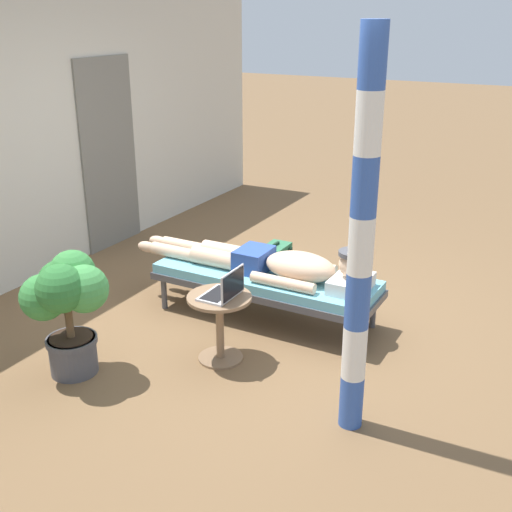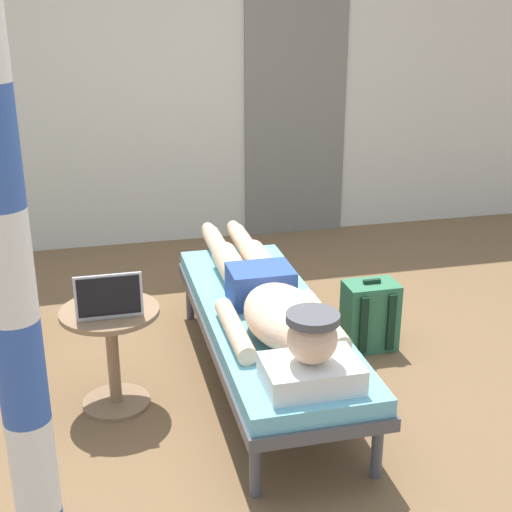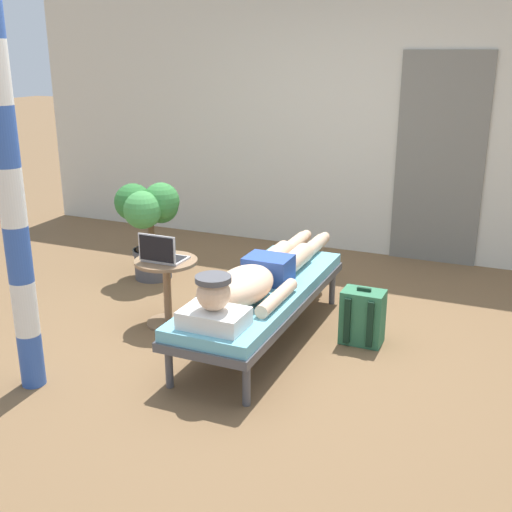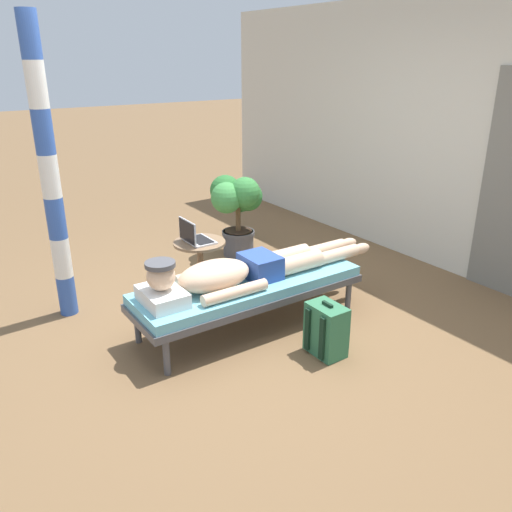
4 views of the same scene
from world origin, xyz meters
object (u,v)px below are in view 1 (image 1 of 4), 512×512
object	(u,v)px
backpack	(275,265)
lounge_chair	(265,280)
laptop	(225,290)
potted_plant	(66,298)
person_reclining	(275,263)
porch_post	(361,245)
side_table	(220,317)

from	to	relation	value
backpack	lounge_chair	bearing A→B (deg)	-159.93
laptop	potted_plant	xyz separation A→B (m)	(-0.68, 0.89, 0.02)
potted_plant	laptop	bearing A→B (deg)	-52.50
person_reclining	backpack	xyz separation A→B (m)	(0.68, 0.34, -0.32)
backpack	potted_plant	world-z (taller)	potted_plant
person_reclining	backpack	distance (m)	0.83
person_reclining	potted_plant	size ratio (longest dim) A/B	2.39
laptop	backpack	size ratio (longest dim) A/B	0.73
porch_post	person_reclining	bearing A→B (deg)	45.31
laptop	porch_post	xyz separation A→B (m)	(-0.30, -1.11, 0.64)
person_reclining	porch_post	bearing A→B (deg)	-134.69
side_table	porch_post	size ratio (longest dim) A/B	0.21
side_table	porch_post	distance (m)	1.47
lounge_chair	potted_plant	bearing A→B (deg)	151.09
lounge_chair	backpack	bearing A→B (deg)	20.07
porch_post	backpack	bearing A→B (deg)	39.05
backpack	laptop	bearing A→B (deg)	-167.39
side_table	porch_post	world-z (taller)	porch_post
person_reclining	side_table	size ratio (longest dim) A/B	4.15
person_reclining	lounge_chair	bearing A→B (deg)	90.00
side_table	lounge_chair	bearing A→B (deg)	1.99
laptop	backpack	distance (m)	1.55
potted_plant	person_reclining	bearing A→B (deg)	-31.48
potted_plant	porch_post	distance (m)	2.12
laptop	potted_plant	world-z (taller)	potted_plant
lounge_chair	backpack	size ratio (longest dim) A/B	4.58
lounge_chair	laptop	xyz separation A→B (m)	(-0.78, -0.08, 0.24)
side_table	backpack	distance (m)	1.50
porch_post	laptop	bearing A→B (deg)	74.76
backpack	porch_post	bearing A→B (deg)	-140.95
lounge_chair	side_table	size ratio (longest dim) A/B	3.72
lounge_chair	potted_plant	world-z (taller)	potted_plant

